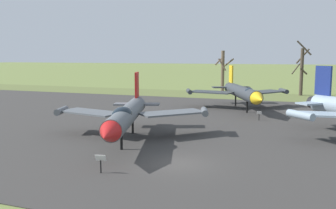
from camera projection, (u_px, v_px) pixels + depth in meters
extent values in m
plane|color=olive|center=(179.00, 164.00, 23.40)|extent=(600.00, 600.00, 0.00)
cube|color=#383533|center=(224.00, 126.00, 35.85)|extent=(99.67, 44.73, 0.05)
cube|color=#5E6936|center=(259.00, 97.00, 62.17)|extent=(159.67, 12.00, 0.06)
cylinder|color=black|center=(314.00, 102.00, 35.76)|extent=(1.45, 1.44, 1.14)
cube|color=#8EA3B2|center=(336.00, 115.00, 29.06)|extent=(5.63, 2.93, 0.15)
cylinder|color=#8EA3B2|center=(300.00, 115.00, 28.93)|extent=(2.25, 2.31, 0.61)
cube|color=navy|center=(323.00, 81.00, 34.58)|extent=(1.43, 1.47, 2.75)
cube|color=#8EA3B2|center=(311.00, 103.00, 34.16)|extent=(2.75, 2.73, 0.15)
cube|color=#8EA3B2|center=(335.00, 102.00, 35.33)|extent=(2.75, 2.73, 0.15)
cylinder|color=#33383D|center=(241.00, 92.00, 47.04)|extent=(6.84, 13.07, 1.57)
cone|color=yellow|center=(259.00, 99.00, 39.27)|extent=(2.17, 2.52, 1.44)
cylinder|color=black|center=(229.00, 87.00, 54.07)|extent=(1.35, 1.23, 1.10)
ellipsoid|color=#19232D|center=(249.00, 92.00, 43.33)|extent=(1.00, 1.88, 0.94)
cube|color=#33383D|center=(211.00, 92.00, 48.39)|extent=(6.04, 3.78, 0.15)
cube|color=#33383D|center=(265.00, 92.00, 48.75)|extent=(5.47, 6.27, 0.15)
cylinder|color=#33383D|center=(189.00, 91.00, 49.17)|extent=(1.53, 2.53, 0.58)
cylinder|color=#33383D|center=(284.00, 91.00, 49.80)|extent=(1.53, 2.53, 0.58)
cube|color=yellow|center=(231.00, 74.00, 52.84)|extent=(0.93, 1.83, 2.46)
cube|color=#33383D|center=(221.00, 87.00, 52.95)|extent=(2.74, 2.28, 0.15)
cube|color=#33383D|center=(241.00, 87.00, 53.09)|extent=(2.74, 2.28, 0.15)
cylinder|color=black|center=(247.00, 107.00, 44.28)|extent=(0.21, 0.21, 1.46)
cylinder|color=black|center=(236.00, 101.00, 50.19)|extent=(0.21, 0.21, 1.46)
cylinder|color=black|center=(259.00, 117.00, 39.02)|extent=(0.08, 0.08, 0.74)
cube|color=white|center=(259.00, 113.00, 38.96)|extent=(0.51, 0.23, 0.31)
cylinder|color=#565B60|center=(127.00, 115.00, 29.44)|extent=(5.43, 12.85, 1.50)
cone|color=red|center=(107.00, 135.00, 22.00)|extent=(1.93, 2.34, 1.38)
cylinder|color=black|center=(138.00, 104.00, 36.19)|extent=(1.25, 1.11, 1.05)
ellipsoid|color=#19232D|center=(122.00, 114.00, 27.04)|extent=(1.20, 2.27, 1.13)
cube|color=#565B60|center=(90.00, 112.00, 31.59)|extent=(5.91, 3.46, 0.14)
cube|color=#565B60|center=(172.00, 113.00, 31.25)|extent=(5.52, 5.70, 0.14)
cylinder|color=#565B60|center=(61.00, 111.00, 32.50)|extent=(1.27, 2.46, 0.56)
cylinder|color=#565B60|center=(205.00, 112.00, 31.89)|extent=(1.27, 2.46, 0.56)
cube|color=red|center=(137.00, 85.00, 35.06)|extent=(0.68, 1.65, 2.39)
cube|color=#565B60|center=(124.00, 104.00, 35.24)|extent=(2.20, 1.91, 0.14)
cube|color=#565B60|center=(150.00, 104.00, 35.12)|extent=(2.20, 1.91, 0.14)
cylinder|color=black|center=(121.00, 141.00, 26.80)|extent=(0.20, 0.20, 1.40)
cylinder|color=black|center=(133.00, 126.00, 32.47)|extent=(0.20, 0.20, 1.40)
cylinder|color=black|center=(101.00, 167.00, 21.44)|extent=(0.08, 0.08, 0.80)
cube|color=white|center=(101.00, 158.00, 21.36)|extent=(0.65, 0.36, 0.38)
cylinder|color=brown|center=(223.00, 72.00, 68.99)|extent=(0.62, 0.62, 7.82)
cylinder|color=brown|center=(222.00, 65.00, 68.19)|extent=(1.59, 0.37, 2.34)
cylinder|color=brown|center=(220.00, 60.00, 69.56)|extent=(1.56, 1.81, 1.85)
cylinder|color=brown|center=(228.00, 63.00, 69.57)|extent=(2.54, 1.83, 1.84)
cylinder|color=#42382D|center=(302.00, 72.00, 63.22)|extent=(0.58, 0.58, 8.13)
cylinder|color=#42382D|center=(304.00, 48.00, 61.55)|extent=(2.51, 0.79, 2.51)
cylinder|color=#42382D|center=(296.00, 69.00, 64.02)|extent=(1.40, 2.14, 1.87)
cylinder|color=#42382D|center=(304.00, 71.00, 62.58)|extent=(1.38, 0.98, 1.24)
cylinder|color=#42382D|center=(303.00, 56.00, 63.77)|extent=(2.21, 0.39, 2.65)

